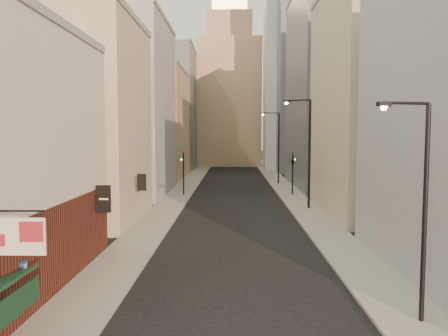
% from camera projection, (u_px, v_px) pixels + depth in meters
% --- Properties ---
extents(sidewalk_left, '(3.00, 140.00, 0.15)m').
position_uv_depth(sidewalk_left, '(191.00, 182.00, 64.75)').
color(sidewalk_left, '#99968B').
rests_on(sidewalk_left, ground).
extents(sidewalk_right, '(3.00, 140.00, 0.15)m').
position_uv_depth(sidewalk_right, '(278.00, 182.00, 64.50)').
color(sidewalk_right, '#99968B').
rests_on(sidewalk_right, ground).
extents(left_bldg_beige, '(8.00, 12.00, 16.00)m').
position_uv_depth(left_bldg_beige, '(88.00, 123.00, 35.34)').
color(left_bldg_beige, '#C1B396').
rests_on(left_bldg_beige, ground).
extents(left_bldg_grey, '(8.00, 16.00, 20.00)m').
position_uv_depth(left_bldg_grey, '(133.00, 109.00, 51.13)').
color(left_bldg_grey, gray).
rests_on(left_bldg_grey, ground).
extents(left_bldg_tan, '(8.00, 18.00, 17.00)m').
position_uv_depth(left_bldg_tan, '(159.00, 125.00, 69.19)').
color(left_bldg_tan, tan).
rests_on(left_bldg_tan, ground).
extents(left_bldg_wingrid, '(8.00, 20.00, 24.00)m').
position_uv_depth(left_bldg_wingrid, '(175.00, 110.00, 88.86)').
color(left_bldg_wingrid, gray).
rests_on(left_bldg_wingrid, ground).
extents(right_bldg_beige, '(8.00, 16.00, 20.00)m').
position_uv_depth(right_bldg_beige, '(371.00, 101.00, 38.71)').
color(right_bldg_beige, '#C1B396').
rests_on(right_bldg_beige, ground).
extents(right_bldg_wingrid, '(8.00, 20.00, 26.00)m').
position_uv_depth(right_bldg_wingrid, '(324.00, 90.00, 58.41)').
color(right_bldg_wingrid, gray).
rests_on(right_bldg_wingrid, ground).
extents(highrise, '(21.00, 23.00, 51.20)m').
position_uv_depth(highrise, '(326.00, 39.00, 85.22)').
color(highrise, gray).
rests_on(highrise, ground).
extents(clock_tower, '(14.00, 14.00, 44.90)m').
position_uv_depth(clock_tower, '(230.00, 88.00, 100.17)').
color(clock_tower, tan).
rests_on(clock_tower, ground).
extents(white_tower, '(8.00, 8.00, 41.50)m').
position_uv_depth(white_tower, '(285.00, 76.00, 85.93)').
color(white_tower, silver).
rests_on(white_tower, ground).
extents(streetlamp_near, '(2.12, 0.71, 8.26)m').
position_uv_depth(streetlamp_near, '(420.00, 200.00, 15.89)').
color(streetlamp_near, black).
rests_on(streetlamp_near, ground).
extents(streetlamp_mid, '(2.53, 1.30, 10.35)m').
position_uv_depth(streetlamp_mid, '(307.00, 147.00, 40.91)').
color(streetlamp_mid, black).
rests_on(streetlamp_mid, ground).
extents(streetlamp_far, '(2.66, 0.48, 10.14)m').
position_uv_depth(streetlamp_far, '(277.00, 143.00, 61.48)').
color(streetlamp_far, black).
rests_on(streetlamp_far, ground).
extents(traffic_light_left, '(0.55, 0.44, 5.00)m').
position_uv_depth(traffic_light_left, '(183.00, 166.00, 49.87)').
color(traffic_light_left, black).
rests_on(traffic_light_left, ground).
extents(traffic_light_right, '(0.66, 0.66, 5.00)m').
position_uv_depth(traffic_light_right, '(293.00, 164.00, 49.97)').
color(traffic_light_right, black).
rests_on(traffic_light_right, ground).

